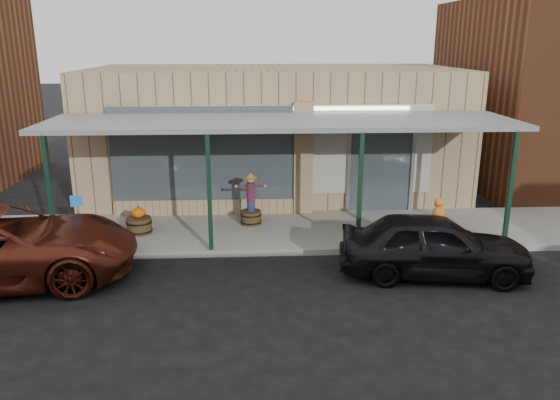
{
  "coord_description": "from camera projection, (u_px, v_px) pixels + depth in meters",
  "views": [
    {
      "loc": [
        -0.78,
        -10.35,
        5.04
      ],
      "look_at": [
        -0.1,
        2.6,
        1.25
      ],
      "focal_mm": 35.0,
      "sensor_mm": 36.0,
      "label": 1
    }
  ],
  "objects": [
    {
      "name": "storefront",
      "position": [
        274.0,
        131.0,
        18.61
      ],
      "size": [
        12.0,
        6.25,
        4.2
      ],
      "color": "#9A7A5E",
      "rests_on": "ground"
    },
    {
      "name": "barrel_pumpkin",
      "position": [
        139.0,
        223.0,
        14.36
      ],
      "size": [
        0.73,
        0.73,
        0.76
      ],
      "rotation": [
        0.0,
        0.0,
        -0.13
      ],
      "color": "#43331B",
      "rests_on": "sidewalk"
    },
    {
      "name": "sidewalk",
      "position": [
        282.0,
        231.0,
        14.8
      ],
      "size": [
        40.0,
        3.2,
        0.15
      ],
      "primitive_type": "cube",
      "color": "gray",
      "rests_on": "ground"
    },
    {
      "name": "awning",
      "position": [
        282.0,
        124.0,
        13.95
      ],
      "size": [
        12.0,
        3.0,
        3.04
      ],
      "color": "slate",
      "rests_on": "ground"
    },
    {
      "name": "block_buildings_near",
      "position": [
        330.0,
        79.0,
        19.24
      ],
      "size": [
        61.0,
        8.0,
        8.0
      ],
      "color": "brown",
      "rests_on": "ground"
    },
    {
      "name": "handicap_sign",
      "position": [
        78.0,
        215.0,
        13.14
      ],
      "size": [
        0.28,
        0.07,
        1.35
      ],
      "rotation": [
        0.0,
        0.0,
        0.2
      ],
      "color": "gray",
      "rests_on": "sidewalk"
    },
    {
      "name": "ground",
      "position": [
        291.0,
        292.0,
        11.37
      ],
      "size": [
        120.0,
        120.0,
        0.0
      ],
      "primitive_type": "plane",
      "color": "black",
      "rests_on": "ground"
    },
    {
      "name": "parked_sedan",
      "position": [
        434.0,
        245.0,
        12.04
      ],
      "size": [
        4.31,
        2.17,
        1.56
      ],
      "rotation": [
        0.0,
        0.0,
        1.44
      ],
      "color": "black",
      "rests_on": "ground"
    },
    {
      "name": "barrel_scarecrow",
      "position": [
        251.0,
        207.0,
        15.04
      ],
      "size": [
        0.88,
        0.67,
        1.46
      ],
      "rotation": [
        0.0,
        0.0,
        -0.21
      ],
      "color": "#43331B",
      "rests_on": "sidewalk"
    }
  ]
}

